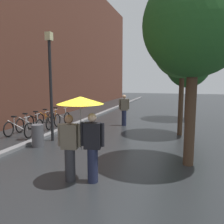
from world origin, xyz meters
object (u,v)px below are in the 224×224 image
at_px(street_tree_1, 183,48).
at_px(parked_bicycle_2, 40,122).
at_px(parked_bicycle_4, 59,117).
at_px(litter_bin, 38,136).
at_px(parked_bicycle_0, 19,129).
at_px(pedestrian_walking_midground, 124,110).
at_px(street_tree_2, 188,59).
at_px(couple_under_umbrella, 81,126).
at_px(parked_bicycle_1, 30,125).
at_px(street_lamp_post, 50,79).
at_px(parked_bicycle_3, 49,119).
at_px(street_tree_0, 195,26).

relative_size(street_tree_1, parked_bicycle_2, 4.57).
bearing_deg(parked_bicycle_4, litter_bin, -69.72).
bearing_deg(street_tree_1, parked_bicycle_0, -159.07).
bearing_deg(parked_bicycle_2, pedestrian_walking_midground, 30.91).
xyz_separation_m(street_tree_2, parked_bicycle_2, (-7.19, -5.48, -3.47)).
bearing_deg(street_tree_2, couple_under_umbrella, -104.03).
height_order(parked_bicycle_1, street_lamp_post, street_lamp_post).
xyz_separation_m(parked_bicycle_2, pedestrian_walking_midground, (3.86, 2.31, 0.50)).
distance_m(street_lamp_post, pedestrian_walking_midground, 4.83).
bearing_deg(parked_bicycle_1, street_tree_1, 13.89).
distance_m(couple_under_umbrella, litter_bin, 3.80).
height_order(street_tree_2, couple_under_umbrella, street_tree_2).
bearing_deg(street_tree_2, street_tree_1, -94.02).
distance_m(parked_bicycle_4, litter_bin, 4.68).
xyz_separation_m(parked_bicycle_1, street_lamp_post, (1.79, -0.90, 2.18)).
relative_size(parked_bicycle_0, pedestrian_walking_midground, 0.65).
relative_size(street_tree_2, couple_under_umbrella, 2.66).
xyz_separation_m(street_lamp_post, pedestrian_walking_midground, (2.08, 4.02, -1.68)).
height_order(parked_bicycle_0, parked_bicycle_1, same).
xyz_separation_m(parked_bicycle_2, parked_bicycle_3, (-0.03, 0.90, 0.00)).
relative_size(parked_bicycle_2, couple_under_umbrella, 0.54).
relative_size(parked_bicycle_4, litter_bin, 1.30).
bearing_deg(parked_bicycle_4, street_tree_2, 27.75).
bearing_deg(pedestrian_walking_midground, couple_under_umbrella, -84.29).
height_order(parked_bicycle_2, couple_under_umbrella, couple_under_umbrella).
xyz_separation_m(parked_bicycle_2, street_lamp_post, (1.78, -1.71, 2.18)).
bearing_deg(parked_bicycle_1, street_lamp_post, -26.74).
xyz_separation_m(parked_bicycle_0, litter_bin, (1.64, -0.95, 0.05)).
relative_size(street_tree_1, street_tree_2, 0.93).
xyz_separation_m(street_tree_1, parked_bicycle_3, (-6.90, 0.00, -3.54)).
distance_m(parked_bicycle_3, pedestrian_walking_midground, 4.17).
relative_size(parked_bicycle_1, couple_under_umbrella, 0.54).
bearing_deg(street_tree_1, parked_bicycle_2, -172.58).
distance_m(parked_bicycle_2, couple_under_umbrella, 6.82).
bearing_deg(litter_bin, street_tree_1, 34.54).
height_order(parked_bicycle_1, parked_bicycle_3, same).
bearing_deg(street_tree_0, litter_bin, 176.42).
relative_size(street_tree_0, parked_bicycle_0, 4.91).
xyz_separation_m(parked_bicycle_0, parked_bicycle_3, (-0.12, 2.59, 0.00)).
bearing_deg(litter_bin, parked_bicycle_1, 133.35).
xyz_separation_m(street_tree_1, street_tree_2, (0.32, 4.58, -0.08)).
bearing_deg(couple_under_umbrella, parked_bicycle_0, 144.18).
bearing_deg(parked_bicycle_0, parked_bicycle_3, 92.72).
xyz_separation_m(street_lamp_post, litter_bin, (-0.06, -0.94, -2.13)).
distance_m(parked_bicycle_2, parked_bicycle_3, 0.90).
relative_size(street_tree_1, couple_under_umbrella, 2.49).
relative_size(street_tree_0, street_lamp_post, 1.25).
xyz_separation_m(street_tree_1, parked_bicycle_0, (-6.78, -2.59, -3.54)).
height_order(street_tree_2, parked_bicycle_0, street_tree_2).
height_order(street_tree_0, parked_bicycle_0, street_tree_0).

